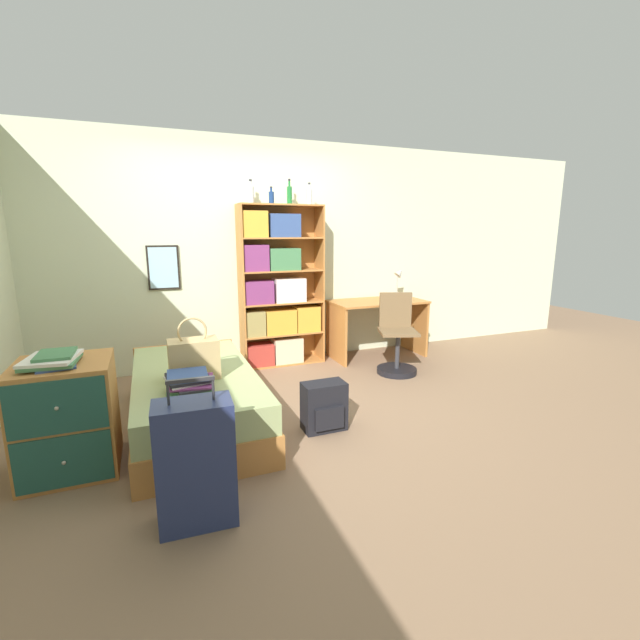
# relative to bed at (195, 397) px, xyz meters

# --- Properties ---
(ground_plane) EXTENTS (14.00, 14.00, 0.00)m
(ground_plane) POSITION_rel_bed_xyz_m (0.73, -0.02, -0.23)
(ground_plane) COLOR #84664C
(wall_back) EXTENTS (10.00, 0.09, 2.60)m
(wall_back) POSITION_rel_bed_xyz_m (0.72, 1.52, 1.07)
(wall_back) COLOR beige
(wall_back) RESTS_ON ground_plane
(bed) EXTENTS (0.95, 1.88, 0.46)m
(bed) POSITION_rel_bed_xyz_m (0.00, 0.00, 0.00)
(bed) COLOR #B77538
(bed) RESTS_ON ground_plane
(handbag) EXTENTS (0.37, 0.22, 0.47)m
(handbag) POSITION_rel_bed_xyz_m (-0.01, -0.19, 0.39)
(handbag) COLOR tan
(handbag) RESTS_ON bed
(book_stack_on_bed) EXTENTS (0.34, 0.41, 0.14)m
(book_stack_on_bed) POSITION_rel_bed_xyz_m (-0.07, -0.51, 0.30)
(book_stack_on_bed) COLOR #7A336B
(book_stack_on_bed) RESTS_ON bed
(suitcase) EXTENTS (0.42, 0.25, 0.83)m
(suitcase) POSITION_rel_bed_xyz_m (-0.12, -1.28, 0.12)
(suitcase) COLOR navy
(suitcase) RESTS_ON ground_plane
(dresser) EXTENTS (0.57, 0.58, 0.74)m
(dresser) POSITION_rel_bed_xyz_m (-0.84, -0.41, 0.14)
(dresser) COLOR #B77538
(dresser) RESTS_ON ground_plane
(magazine_pile_on_dresser) EXTENTS (0.33, 0.40, 0.07)m
(magazine_pile_on_dresser) POSITION_rel_bed_xyz_m (-0.87, -0.45, 0.55)
(magazine_pile_on_dresser) COLOR #334C84
(magazine_pile_on_dresser) RESTS_ON dresser
(bookcase) EXTENTS (0.96, 0.31, 1.86)m
(bookcase) POSITION_rel_bed_xyz_m (1.09, 1.31, 0.64)
(bookcase) COLOR #B77538
(bookcase) RESTS_ON ground_plane
(bottle_green) EXTENTS (0.07, 0.07, 0.26)m
(bottle_green) POSITION_rel_bed_xyz_m (0.83, 1.35, 1.73)
(bottle_green) COLOR #B7BCC1
(bottle_green) RESTS_ON bookcase
(bottle_brown) EXTENTS (0.06, 0.06, 0.18)m
(bottle_brown) POSITION_rel_bed_xyz_m (1.04, 1.28, 1.70)
(bottle_brown) COLOR navy
(bottle_brown) RESTS_ON bookcase
(bottle_clear) EXTENTS (0.06, 0.06, 0.28)m
(bottle_clear) POSITION_rel_bed_xyz_m (1.27, 1.33, 1.74)
(bottle_clear) COLOR #1E6B2D
(bottle_clear) RESTS_ON bookcase
(bottle_blue) EXTENTS (0.06, 0.06, 0.24)m
(bottle_blue) POSITION_rel_bed_xyz_m (1.49, 1.28, 1.73)
(bottle_blue) COLOR #B7BCC1
(bottle_blue) RESTS_ON bookcase
(desk) EXTENTS (1.17, 0.62, 0.71)m
(desk) POSITION_rel_bed_xyz_m (2.35, 1.16, 0.27)
(desk) COLOR #B77538
(desk) RESTS_ON ground_plane
(desk_lamp) EXTENTS (0.16, 0.12, 0.41)m
(desk_lamp) POSITION_rel_bed_xyz_m (2.68, 1.21, 0.76)
(desk_lamp) COLOR #ADA89E
(desk_lamp) RESTS_ON desk
(desk_chair) EXTENTS (0.52, 0.52, 0.89)m
(desk_chair) POSITION_rel_bed_xyz_m (2.24, 0.52, 0.07)
(desk_chair) COLOR black
(desk_chair) RESTS_ON ground_plane
(backpack) EXTENTS (0.34, 0.22, 0.39)m
(backpack) POSITION_rel_bed_xyz_m (0.94, -0.50, -0.03)
(backpack) COLOR black
(backpack) RESTS_ON ground_plane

